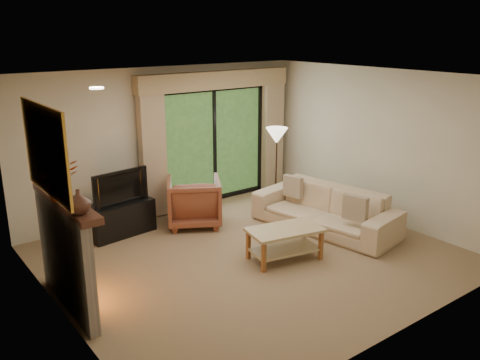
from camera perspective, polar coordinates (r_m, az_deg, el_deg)
floor at (r=7.57m, az=1.38°, el=-8.53°), size 5.50×5.50×0.00m
ceiling at (r=6.87m, az=1.53°, el=11.48°), size 5.50×5.50×0.00m
wall_back at (r=9.14m, az=-8.34°, el=4.37°), size 5.00×0.00×5.00m
wall_front at (r=5.48m, az=17.95°, el=-4.74°), size 5.00×0.00×5.00m
wall_left at (r=5.89m, az=-20.06°, el=-3.43°), size 0.00×5.00×5.00m
wall_right at (r=9.03m, az=15.31°, el=3.80°), size 0.00×5.00×5.00m
fireplace at (r=6.33m, az=-19.02°, el=-7.95°), size 0.24×1.70×1.37m
mirror at (r=5.91m, az=-20.95°, el=3.12°), size 0.07×1.45×1.02m
sliding_door at (r=9.65m, az=-2.93°, el=3.96°), size 2.26×0.10×2.16m
curtain_left at (r=8.87m, az=-9.79°, el=3.26°), size 0.45×0.18×2.35m
curtain_right at (r=10.35m, az=3.63°, el=5.39°), size 0.45×0.18×2.35m
cornice at (r=9.38m, az=-2.73°, el=11.15°), size 3.20×0.24×0.32m
media_console at (r=8.46m, az=-13.34°, el=-4.22°), size 1.13×0.61×0.54m
tv at (r=8.29m, az=-13.59°, el=-0.70°), size 0.97×0.24×0.55m
armchair at (r=8.63m, az=-5.19°, el=-2.42°), size 1.20×1.21×0.82m
sofa at (r=8.51m, az=9.52°, el=-3.25°), size 1.36×2.55×0.71m
pillow_near at (r=7.94m, az=12.83°, el=-3.10°), size 0.17×0.41×0.40m
pillow_far at (r=8.85m, az=5.97°, el=-0.73°), size 0.16×0.38×0.37m
coffee_table at (r=7.41m, az=5.03°, el=-7.16°), size 1.15×0.78×0.48m
floor_lamp at (r=9.39m, az=4.07°, el=1.38°), size 0.51×0.51×1.50m
vase at (r=5.52m, az=-17.67°, el=-2.34°), size 0.31×0.31×0.26m
branches at (r=6.01m, az=-19.62°, el=0.02°), size 0.42×0.37×0.46m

